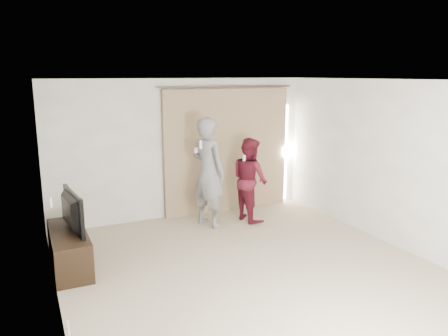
{
  "coord_description": "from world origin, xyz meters",
  "views": [
    {
      "loc": [
        -2.72,
        -4.93,
        2.67
      ],
      "look_at": [
        0.14,
        1.2,
        1.22
      ],
      "focal_mm": 35.0,
      "sensor_mm": 36.0,
      "label": 1
    }
  ],
  "objects_px": {
    "tv_console": "(69,249)",
    "person_man": "(208,172)",
    "tv": "(66,212)",
    "person_woman": "(250,179)"
  },
  "relations": [
    {
      "from": "tv",
      "to": "person_woman",
      "type": "height_order",
      "value": "person_woman"
    },
    {
      "from": "tv_console",
      "to": "person_woman",
      "type": "relative_size",
      "value": 0.89
    },
    {
      "from": "person_man",
      "to": "tv_console",
      "type": "bearing_deg",
      "value": -162.15
    },
    {
      "from": "tv_console",
      "to": "person_man",
      "type": "xyz_separation_m",
      "value": [
        2.46,
        0.79,
        0.71
      ]
    },
    {
      "from": "tv",
      "to": "person_woman",
      "type": "xyz_separation_m",
      "value": [
        3.29,
        0.76,
        -0.04
      ]
    },
    {
      "from": "tv_console",
      "to": "person_man",
      "type": "height_order",
      "value": "person_man"
    },
    {
      "from": "tv_console",
      "to": "tv",
      "type": "bearing_deg",
      "value": 0.0
    },
    {
      "from": "person_man",
      "to": "person_woman",
      "type": "bearing_deg",
      "value": -2.44
    },
    {
      "from": "tv_console",
      "to": "tv",
      "type": "xyz_separation_m",
      "value": [
        0.0,
        0.0,
        0.55
      ]
    },
    {
      "from": "tv_console",
      "to": "tv",
      "type": "height_order",
      "value": "tv"
    }
  ]
}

